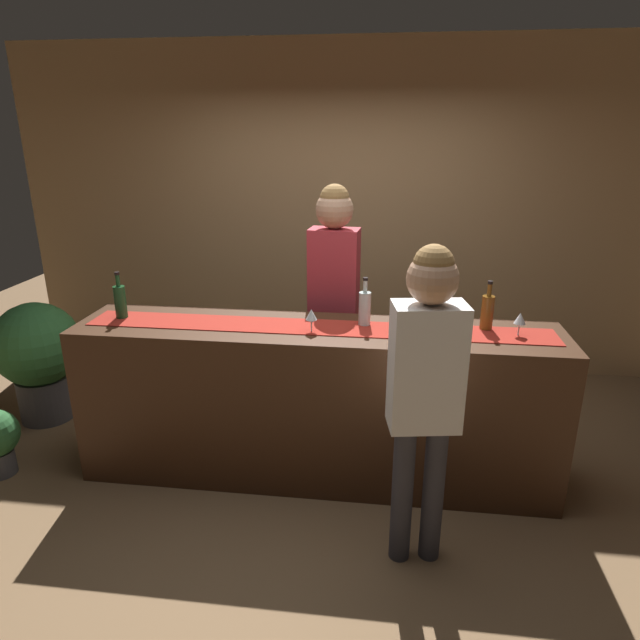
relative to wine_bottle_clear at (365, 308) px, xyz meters
The scene contains 13 objects.
ground_plane 1.17m from the wine_bottle_clear, 164.31° to the right, with size 10.00×10.00×0.00m, color brown.
back_wall 1.87m from the wine_bottle_clear, 98.98° to the left, with size 6.00×0.12×2.90m, color tan.
bar_counter 0.69m from the wine_bottle_clear, 164.31° to the right, with size 2.99×0.60×1.02m, color #3D2314.
counter_runner_cloth 0.32m from the wine_bottle_clear, 164.31° to the right, with size 2.84×0.28×0.01m, color maroon.
wine_bottle_clear is the anchor object (origin of this frame).
wine_bottle_green 1.55m from the wine_bottle_clear, behind, with size 0.07×0.07×0.30m.
wine_bottle_amber 0.73m from the wine_bottle_clear, ahead, with size 0.07×0.07×0.30m.
wine_glass_near_customer 0.44m from the wine_bottle_clear, ahead, with size 0.07×0.07×0.14m.
wine_glass_mid_counter 0.35m from the wine_bottle_clear, 151.85° to the right, with size 0.07×0.07×0.14m.
wine_glass_far_end 0.90m from the wine_bottle_clear, ahead, with size 0.07×0.07×0.14m.
bartender 0.55m from the wine_bottle_clear, 115.70° to the left, with size 0.36×0.26×1.83m.
customer_sipping 0.85m from the wine_bottle_clear, 66.95° to the right, with size 0.37×0.25×1.69m.
potted_plant_tall 2.59m from the wine_bottle_clear, behind, with size 0.64×0.64×0.94m.
Camera 1 is at (0.42, -3.12, 2.16)m, focal length 30.85 mm.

